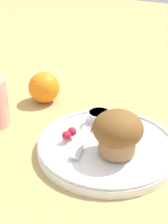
{
  "coord_description": "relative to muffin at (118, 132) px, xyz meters",
  "views": [
    {
      "loc": [
        -0.39,
        -0.25,
        0.32
      ],
      "look_at": [
        0.01,
        0.03,
        0.06
      ],
      "focal_mm": 50.0,
      "sensor_mm": 36.0,
      "label": 1
    }
  ],
  "objects": [
    {
      "name": "cream_ramekin",
      "position": [
        0.06,
        0.07,
        -0.02
      ],
      "size": [
        0.04,
        0.04,
        0.02
      ],
      "color": "silver",
      "rests_on": "plate"
    },
    {
      "name": "berry_pair",
      "position": [
        -0.01,
        0.09,
        -0.03
      ],
      "size": [
        0.03,
        0.02,
        0.02
      ],
      "color": "#B7192D",
      "rests_on": "plate"
    },
    {
      "name": "butter_knife",
      "position": [
        0.02,
        0.07,
        -0.03
      ],
      "size": [
        0.15,
        0.07,
        0.0
      ],
      "rotation": [
        0.0,
        0.0,
        0.38
      ],
      "color": "silver",
      "rests_on": "plate"
    },
    {
      "name": "plate",
      "position": [
        0.02,
        0.03,
        -0.05
      ],
      "size": [
        0.24,
        0.24,
        0.02
      ],
      "color": "white",
      "rests_on": "ground_plane"
    },
    {
      "name": "orange_fruit",
      "position": [
        0.1,
        0.24,
        -0.02
      ],
      "size": [
        0.07,
        0.07,
        0.07
      ],
      "color": "orange",
      "rests_on": "ground_plane"
    },
    {
      "name": "ground_plane",
      "position": [
        0.02,
        0.05,
        -0.06
      ],
      "size": [
        3.0,
        3.0,
        0.0
      ],
      "primitive_type": "plane",
      "color": "tan"
    },
    {
      "name": "muffin",
      "position": [
        0.0,
        0.0,
        0.0
      ],
      "size": [
        0.08,
        0.08,
        0.07
      ],
      "color": "#9E7047",
      "rests_on": "plate"
    }
  ]
}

